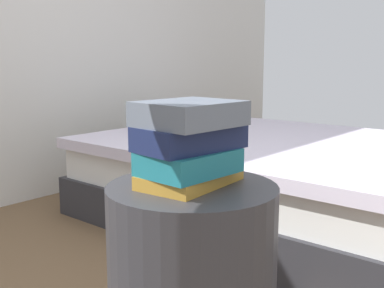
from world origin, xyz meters
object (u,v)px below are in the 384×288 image
(bed, at_px, (272,178))
(book_teal, at_px, (188,162))
(book_slate, at_px, (190,114))
(book_navy, at_px, (190,137))
(book_ochre, at_px, (190,178))

(bed, xyz_separation_m, book_teal, (-1.41, -0.59, 0.41))
(book_teal, height_order, book_slate, book_slate)
(book_navy, relative_size, book_slate, 1.13)
(book_ochre, distance_m, book_navy, 0.11)
(book_ochre, distance_m, book_teal, 0.05)
(bed, xyz_separation_m, book_slate, (-1.41, -0.59, 0.53))
(book_ochre, height_order, book_navy, book_navy)
(bed, height_order, book_ochre, bed)
(bed, relative_size, book_slate, 8.46)
(book_navy, height_order, book_slate, book_slate)
(book_ochre, bearing_deg, bed, 17.78)
(bed, bearing_deg, book_slate, -157.42)
(book_slate, bearing_deg, book_ochre, 44.34)
(book_teal, xyz_separation_m, book_slate, (0.00, -0.01, 0.12))
(book_slate, bearing_deg, bed, 26.02)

